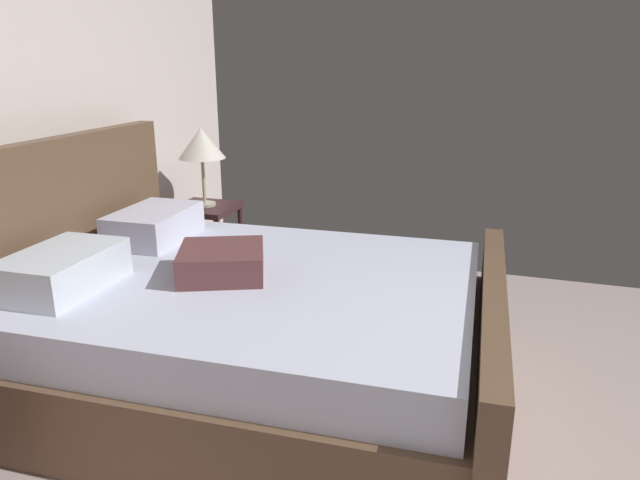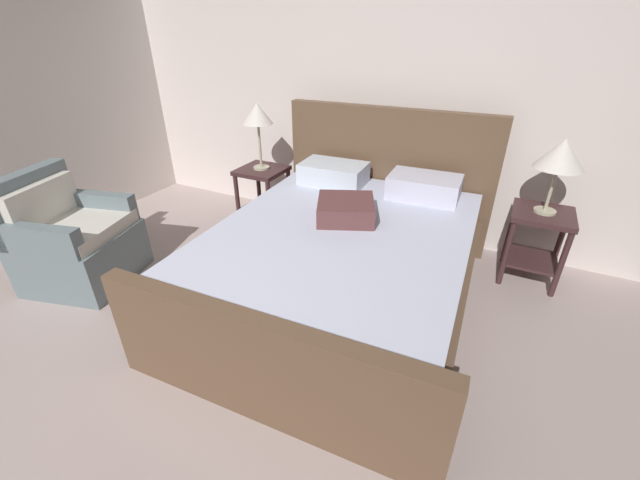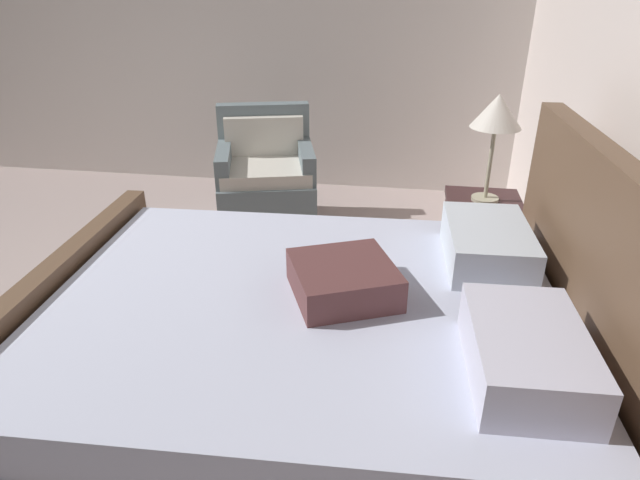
% 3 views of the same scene
% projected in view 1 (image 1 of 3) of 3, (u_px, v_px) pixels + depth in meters
% --- Properties ---
extents(bed, '(1.98, 2.42, 1.24)m').
position_uv_depth(bed, '(246.00, 325.00, 2.95)').
color(bed, brown).
rests_on(bed, ground).
extents(nightstand_right, '(0.44, 0.44, 0.60)m').
position_uv_depth(nightstand_right, '(207.00, 231.00, 4.35)').
color(nightstand_right, '#3C2324').
rests_on(nightstand_right, ground).
extents(table_lamp_right, '(0.34, 0.34, 0.57)m').
position_uv_depth(table_lamp_right, '(201.00, 145.00, 4.16)').
color(table_lamp_right, '#B7B293').
rests_on(table_lamp_right, nightstand_right).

